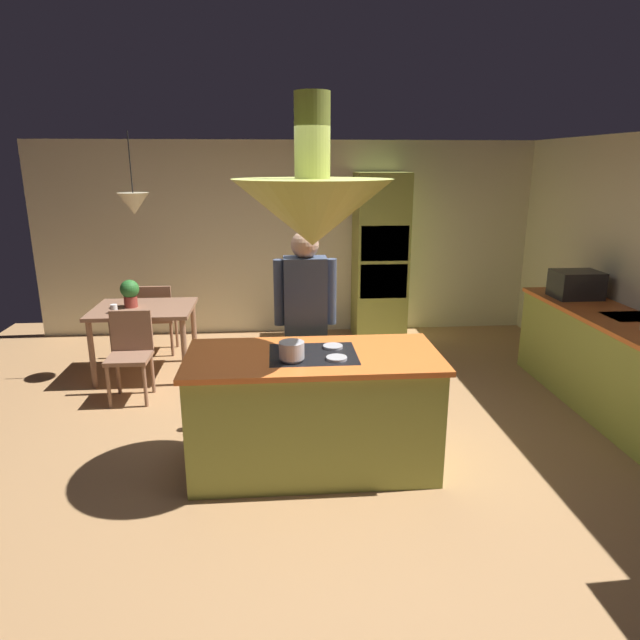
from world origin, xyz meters
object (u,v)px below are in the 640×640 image
Objects in this scene: person_at_island at (305,317)px; chair_facing_island at (130,349)px; oven_tower at (380,257)px; cooking_pot_on_cooktop at (292,350)px; dining_table at (144,316)px; microwave_on_counter at (576,284)px; cup_on_table at (114,309)px; potted_plant_on_table at (130,292)px; chair_by_back_wall at (157,314)px; kitchen_island at (313,410)px.

chair_facing_island is at bearing 156.26° from person_at_island.
oven_tower is 2.77m from person_at_island.
dining_table is at bearing 124.63° from cooking_pot_on_cooktop.
cup_on_table is at bearing 175.91° from microwave_on_counter.
potted_plant_on_table is at bearing 171.18° from dining_table.
potted_plant_on_table reaches higher than chair_facing_island.
chair_by_back_wall is (-1.68, 2.04, -0.50)m from person_at_island.
microwave_on_counter is 2.56× the size of cooking_pot_on_cooktop.
kitchen_island is at bearing -51.01° from dining_table.
chair_by_back_wall is at bearing 129.52° from person_at_island.
potted_plant_on_table is at bearing 172.96° from microwave_on_counter.
kitchen_island reaches higher than cup_on_table.
chair_by_back_wall is at bearing 78.36° from potted_plant_on_table.
microwave_on_counter is (4.54, -1.21, 0.55)m from chair_by_back_wall.
person_at_island is 3.77× the size of microwave_on_counter.
potted_plant_on_table is 0.29m from cup_on_table.
kitchen_island is 2.23m from chair_facing_island.
person_at_island reaches higher than chair_facing_island.
chair_by_back_wall is at bearing 90.00° from dining_table.
cooking_pot_on_cooktop is (1.54, -2.23, 0.34)m from dining_table.
kitchen_island is at bearing -151.48° from microwave_on_counter.
potted_plant_on_table is 0.65× the size of microwave_on_counter.
kitchen_island is 2.15× the size of chair_by_back_wall.
kitchen_island is 1.77× the size of dining_table.
kitchen_island is at bearing 121.72° from chair_by_back_wall.
potted_plant_on_table is 4.71m from microwave_on_counter.
oven_tower reaches higher than cooking_pot_on_cooktop.
person_at_island is 1.99× the size of chair_by_back_wall.
chair_by_back_wall is (0.00, 1.30, 0.00)m from chair_facing_island.
kitchen_island is at bearing -108.74° from oven_tower.
microwave_on_counter reaches higher than cooking_pot_on_cooktop.
person_at_island reaches higher than potted_plant_on_table.
microwave_on_counter reaches higher than dining_table.
potted_plant_on_table reaches higher than dining_table.
chair_by_back_wall is 3.30m from cooking_pot_on_cooktop.
oven_tower is 3.05m from dining_table.
oven_tower is 4.68× the size of microwave_on_counter.
oven_tower is 3.35m from cup_on_table.
cup_on_table is (-0.25, -0.21, 0.15)m from dining_table.
potted_plant_on_table is at bearing 63.76° from cup_on_table.
cup_on_table is at bearing 148.63° from person_at_island.
chair_by_back_wall is 0.77m from potted_plant_on_table.
oven_tower is (1.10, 3.24, 0.62)m from kitchen_island.
potted_plant_on_table reaches higher than cooking_pot_on_cooktop.
dining_table is 1.22× the size of chair_by_back_wall.
oven_tower reaches higher than dining_table.
kitchen_island is 4.07× the size of microwave_on_counter.
cooking_pot_on_cooktop is (-0.16, -0.13, 0.53)m from kitchen_island.
kitchen_island is at bearing -88.70° from person_at_island.
microwave_on_counter is at bearing 1.19° from chair_facing_island.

